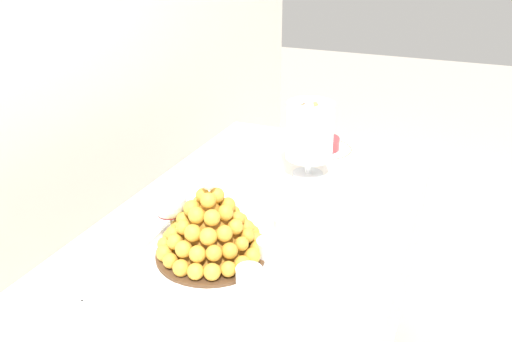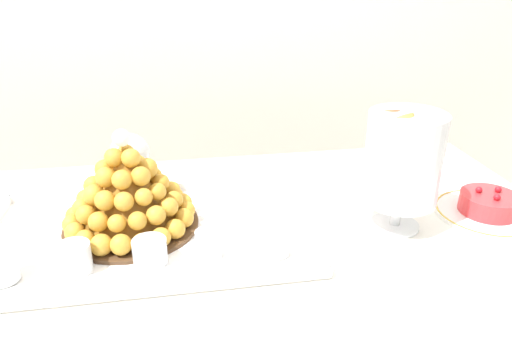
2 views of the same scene
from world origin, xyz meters
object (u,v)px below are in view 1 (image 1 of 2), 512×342
Objects in this scene: macaron_goblet at (309,131)px; fruit_tart_plate at (322,145)px; croquembouche at (211,226)px; dessert_cup_centre at (269,249)px; dessert_cup_mid_left at (249,279)px; wine_glass at (169,204)px; serving_tray at (230,250)px; dessert_cup_mid_right at (283,227)px; dessert_cup_right at (303,206)px; dessert_cup_left at (228,313)px.

macaron_goblet reaches higher than fruit_tart_plate.
croquembouche reaches higher than dessert_cup_centre.
dessert_cup_centre is (0.04, -0.13, -0.06)m from croquembouche.
wine_glass is at bearing 70.85° from dessert_cup_mid_left.
wine_glass is at bearing 161.20° from macaron_goblet.
dessert_cup_mid_left reaches higher than dessert_cup_centre.
macaron_goblet is at bearing -18.80° from wine_glass.
serving_tray is at bearing 178.07° from fruit_tart_plate.
dessert_cup_centre is 1.24× the size of dessert_cup_mid_right.
serving_tray is 0.15m from dessert_cup_mid_right.
dessert_cup_right is 0.29m from macaron_goblet.
fruit_tart_plate is at bearing 9.81° from dessert_cup_right.
dessert_cup_left is 0.95m from fruit_tart_plate.
dessert_cup_mid_left and fruit_tart_plate have the same top height.
macaron_goblet is at bearing -176.16° from fruit_tart_plate.
dessert_cup_right reaches higher than serving_tray.
macaron_goblet reaches higher than dessert_cup_left.
serving_tray is 2.89× the size of fruit_tart_plate.
dessert_cup_mid_left reaches higher than serving_tray.
wine_glass reaches higher than dessert_cup_left.
croquembouche reaches higher than dessert_cup_left.
macaron_goblet is (0.53, -0.07, 0.06)m from croquembouche.
fruit_tart_plate is at bearing 3.84° from macaron_goblet.
dessert_cup_mid_right is at bearing -40.30° from serving_tray.
dessert_cup_left is 0.47m from dessert_cup_right.
croquembouche reaches higher than dessert_cup_mid_left.
fruit_tart_plate is (0.22, 0.01, -0.13)m from macaron_goblet.
dessert_cup_mid_left is 0.35× the size of wine_glass.
dessert_cup_right reaches higher than fruit_tart_plate.
dessert_cup_right is (0.23, -0.01, 0.00)m from dessert_cup_centre.
croquembouche is at bearing 107.76° from dessert_cup_centre.
dessert_cup_mid_left is 1.06× the size of dessert_cup_right.
dessert_cup_mid_right is at bearing -40.73° from croquembouche.
dessert_cup_left is at bearing -128.65° from wine_glass.
dessert_cup_mid_left is 0.27× the size of fruit_tart_plate.
macaron_goblet is (0.73, 0.07, 0.12)m from dessert_cup_left.
serving_tray is 2.48× the size of macaron_goblet.
croquembouche is 0.17m from dessert_cup_mid_left.
dessert_cup_mid_right is at bearing 173.84° from dessert_cup_right.
dessert_cup_mid_right is at bearing -171.79° from macaron_goblet.
dessert_cup_mid_left is at bearing -174.59° from fruit_tart_plate.
croquembouche is at bearing 137.96° from serving_tray.
dessert_cup_mid_right is (0.23, 0.01, -0.00)m from dessert_cup_mid_left.
dessert_cup_mid_right is (0.35, 0.02, -0.00)m from dessert_cup_left.
serving_tray is 0.26m from dessert_cup_left.
dessert_cup_right is 0.37m from wine_glass.
fruit_tart_plate is (0.75, -0.06, -0.07)m from croquembouche.
dessert_cup_mid_left is at bearing -121.95° from croquembouche.
dessert_cup_right is (0.23, -0.11, 0.03)m from serving_tray.
croquembouche is at bearing 175.70° from fruit_tart_plate.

